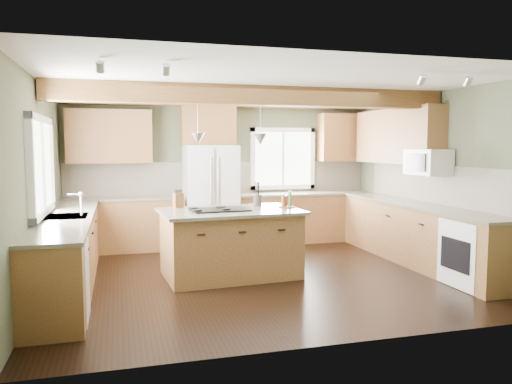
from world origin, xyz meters
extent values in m
plane|color=black|center=(0.00, 0.00, 0.00)|extent=(5.60, 5.60, 0.00)
plane|color=silver|center=(0.00, 0.00, 2.60)|extent=(5.60, 5.60, 0.00)
plane|color=#4A5039|center=(0.00, 2.50, 1.30)|extent=(5.60, 0.00, 5.60)
plane|color=#4A5039|center=(-2.80, 0.00, 1.30)|extent=(0.00, 5.00, 5.00)
plane|color=#4A5039|center=(2.80, 0.00, 1.30)|extent=(0.00, 5.00, 5.00)
cube|color=#4F3216|center=(0.00, 0.10, 2.47)|extent=(5.55, 0.26, 0.26)
cube|color=#4F3216|center=(0.00, 2.40, 2.54)|extent=(5.55, 0.20, 0.10)
cube|color=brown|center=(0.00, 2.48, 1.21)|extent=(5.58, 0.03, 0.58)
cube|color=brown|center=(2.78, 0.05, 1.21)|extent=(0.03, 3.70, 0.58)
cube|color=brown|center=(-1.79, 2.20, 0.44)|extent=(2.02, 0.60, 0.88)
cube|color=#4E4739|center=(-1.79, 2.20, 0.90)|extent=(2.06, 0.64, 0.04)
cube|color=brown|center=(1.49, 2.20, 0.44)|extent=(2.62, 0.60, 0.88)
cube|color=#4E4739|center=(1.49, 2.20, 0.90)|extent=(2.66, 0.64, 0.04)
cube|color=brown|center=(-2.50, 0.05, 0.44)|extent=(0.60, 3.70, 0.88)
cube|color=#4E4739|center=(-2.50, 0.05, 0.90)|extent=(0.64, 3.74, 0.04)
cube|color=brown|center=(2.50, 0.05, 0.44)|extent=(0.60, 3.70, 0.88)
cube|color=#4E4739|center=(2.50, 0.05, 0.90)|extent=(0.64, 3.74, 0.04)
cube|color=brown|center=(-1.99, 2.33, 1.95)|extent=(1.40, 0.35, 0.90)
cube|color=brown|center=(-0.30, 2.33, 2.15)|extent=(0.96, 0.35, 0.70)
cube|color=brown|center=(2.62, 0.90, 1.95)|extent=(0.35, 2.20, 0.90)
cube|color=brown|center=(2.30, 2.33, 1.95)|extent=(0.90, 0.35, 0.90)
cube|color=white|center=(-2.78, 0.05, 1.55)|extent=(0.04, 1.60, 1.05)
cube|color=white|center=(1.15, 2.48, 1.55)|extent=(1.10, 0.04, 1.00)
cube|color=#262628|center=(-2.50, 0.05, 0.91)|extent=(0.50, 0.65, 0.03)
cylinder|color=#B2B2B7|center=(-2.32, 0.05, 1.05)|extent=(0.02, 0.02, 0.28)
cube|color=white|center=(-2.49, -1.25, 0.43)|extent=(0.60, 0.60, 0.84)
cube|color=white|center=(2.49, -1.25, 0.43)|extent=(0.60, 0.72, 0.84)
cube|color=white|center=(2.58, -0.05, 1.55)|extent=(0.40, 0.70, 0.38)
cone|color=#B2B2B7|center=(-0.84, 0.07, 1.88)|extent=(0.18, 0.18, 0.16)
cone|color=#B2B2B7|center=(0.04, 0.13, 1.88)|extent=(0.18, 0.18, 0.16)
cube|color=silver|center=(-0.30, 2.12, 0.90)|extent=(0.90, 0.74, 1.80)
cube|color=brown|center=(-0.40, 0.10, 0.44)|extent=(1.83, 1.20, 0.88)
cube|color=#4E4739|center=(-0.40, 0.10, 0.90)|extent=(1.96, 1.33, 0.04)
cube|color=black|center=(-0.55, 0.09, 0.93)|extent=(0.80, 0.56, 0.02)
cube|color=brown|center=(-1.06, 0.50, 1.03)|extent=(0.15, 0.13, 0.21)
cylinder|color=#474039|center=(0.08, 0.44, 1.00)|extent=(0.15, 0.15, 0.16)
camera|label=1|loc=(-1.87, -6.51, 1.79)|focal=35.00mm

